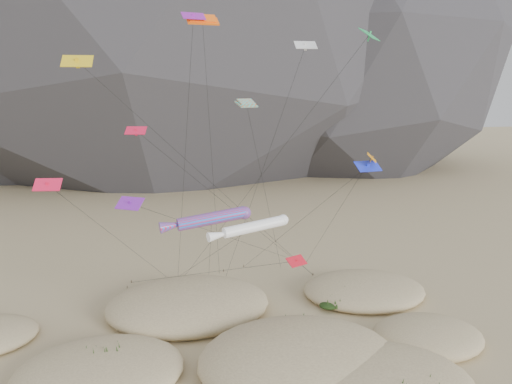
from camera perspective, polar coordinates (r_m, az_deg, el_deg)
The scene contains 8 objects.
dunes at distance 42.96m, azimuth -1.46°, elevation -17.94°, with size 49.39×37.01×3.91m.
dune_grass at distance 41.99m, azimuth -1.80°, elevation -18.46°, with size 40.51×27.77×1.48m.
kite_stakes at distance 60.70m, azimuth -4.09°, elevation -9.54°, with size 22.40×5.39×0.30m.
rainbow_tube_kite at distance 42.49m, azimuth -5.44°, elevation -3.10°, with size 8.00×15.97×12.05m.
white_tube_kite at distance 40.81m, azimuth -0.57°, elevation -4.07°, with size 8.13×19.93×11.60m.
orange_parafoil at distance 47.22m, azimuth -6.10°, elevation 18.61°, with size 4.58×11.64×28.59m.
multi_parafoil at distance 47.92m, azimuth -1.03°, elevation 9.79°, with size 8.21×11.89×21.15m.
delta_kites at distance 45.05m, azimuth -2.21°, elevation 7.73°, with size 31.61×22.62×28.65m.
Camera 1 is at (-8.34, -32.02, 21.61)m, focal length 35.00 mm.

